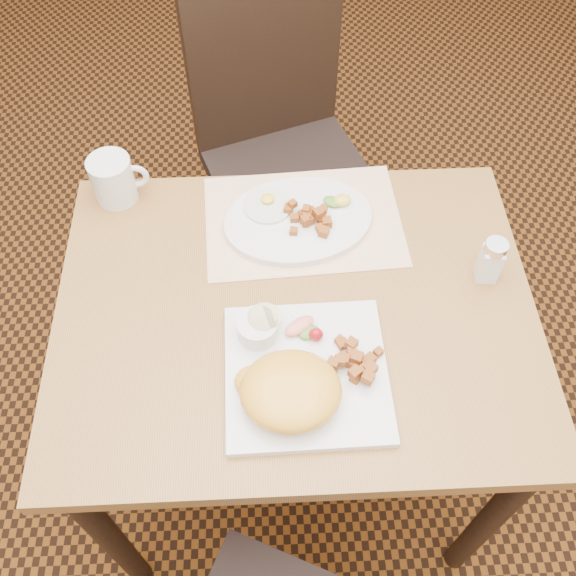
# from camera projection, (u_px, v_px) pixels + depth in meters

# --- Properties ---
(ground) EXTENTS (8.00, 8.00, 0.00)m
(ground) POSITION_uv_depth(u_px,v_px,m) (293.00, 453.00, 1.81)
(ground) COLOR black
(ground) RESTS_ON ground
(table) EXTENTS (0.90, 0.70, 0.75)m
(table) POSITION_uv_depth(u_px,v_px,m) (295.00, 337.00, 1.29)
(table) COLOR #9C6830
(table) RESTS_ON ground
(chair_far) EXTENTS (0.54, 0.54, 0.97)m
(chair_far) POSITION_uv_depth(u_px,v_px,m) (281.00, 137.00, 1.77)
(chair_far) COLOR black
(chair_far) RESTS_ON ground
(placemat) EXTENTS (0.41, 0.30, 0.00)m
(placemat) POSITION_uv_depth(u_px,v_px,m) (303.00, 221.00, 1.32)
(placemat) COLOR white
(placemat) RESTS_ON table
(plate_square) EXTENTS (0.28, 0.28, 0.02)m
(plate_square) POSITION_uv_depth(u_px,v_px,m) (306.00, 374.00, 1.11)
(plate_square) COLOR silver
(plate_square) RESTS_ON table
(plate_oval) EXTENTS (0.34, 0.27, 0.02)m
(plate_oval) POSITION_uv_depth(u_px,v_px,m) (298.00, 220.00, 1.31)
(plate_oval) COLOR silver
(plate_oval) RESTS_ON placemat
(hollandaise_mound) EXTENTS (0.18, 0.15, 0.06)m
(hollandaise_mound) POSITION_uv_depth(u_px,v_px,m) (290.00, 391.00, 1.05)
(hollandaise_mound) COLOR yellow
(hollandaise_mound) RESTS_ON plate_square
(ramekin) EXTENTS (0.08, 0.08, 0.04)m
(ramekin) POSITION_uv_depth(u_px,v_px,m) (258.00, 327.00, 1.13)
(ramekin) COLOR silver
(ramekin) RESTS_ON plate_square
(garnish_sq) EXTENTS (0.07, 0.06, 0.03)m
(garnish_sq) POSITION_uv_depth(u_px,v_px,m) (305.00, 329.00, 1.14)
(garnish_sq) COLOR #387223
(garnish_sq) RESTS_ON plate_square
(fried_egg) EXTENTS (0.10, 0.10, 0.02)m
(fried_egg) POSITION_uv_depth(u_px,v_px,m) (268.00, 205.00, 1.32)
(fried_egg) COLOR white
(fried_egg) RESTS_ON plate_oval
(garnish_ov) EXTENTS (0.07, 0.05, 0.02)m
(garnish_ov) POSITION_uv_depth(u_px,v_px,m) (338.00, 201.00, 1.32)
(garnish_ov) COLOR #387223
(garnish_ov) RESTS_ON plate_oval
(salt_shaker) EXTENTS (0.05, 0.05, 0.10)m
(salt_shaker) POSITION_uv_depth(u_px,v_px,m) (491.00, 260.00, 1.20)
(salt_shaker) COLOR white
(salt_shaker) RESTS_ON table
(coffee_mug) EXTENTS (0.12, 0.09, 0.10)m
(coffee_mug) POSITION_uv_depth(u_px,v_px,m) (114.00, 179.00, 1.32)
(coffee_mug) COLOR silver
(coffee_mug) RESTS_ON table
(home_fries_sq) EXTENTS (0.10, 0.11, 0.03)m
(home_fries_sq) POSITION_uv_depth(u_px,v_px,m) (356.00, 361.00, 1.10)
(home_fries_sq) COLOR #A1521A
(home_fries_sq) RESTS_ON plate_square
(home_fries_ov) EXTENTS (0.10, 0.09, 0.03)m
(home_fries_ov) POSITION_uv_depth(u_px,v_px,m) (309.00, 218.00, 1.29)
(home_fries_ov) COLOR #A1521A
(home_fries_ov) RESTS_ON plate_oval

